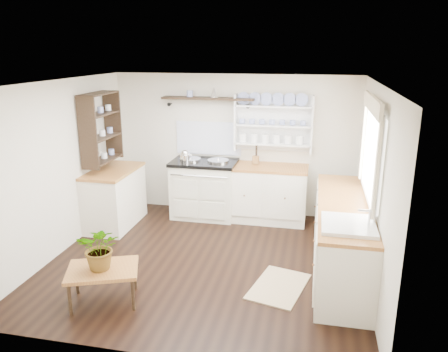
# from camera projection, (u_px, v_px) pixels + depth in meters

# --- Properties ---
(floor) EXTENTS (4.00, 3.80, 0.01)m
(floor) POSITION_uv_depth(u_px,v_px,m) (206.00, 260.00, 5.75)
(floor) COLOR black
(floor) RESTS_ON ground
(wall_back) EXTENTS (4.00, 0.02, 2.30)m
(wall_back) POSITION_uv_depth(u_px,v_px,m) (234.00, 145.00, 7.21)
(wall_back) COLOR beige
(wall_back) RESTS_ON ground
(wall_right) EXTENTS (0.02, 3.80, 2.30)m
(wall_right) POSITION_uv_depth(u_px,v_px,m) (374.00, 187.00, 5.03)
(wall_right) COLOR beige
(wall_right) RESTS_ON ground
(wall_left) EXTENTS (0.02, 3.80, 2.30)m
(wall_left) POSITION_uv_depth(u_px,v_px,m) (60.00, 168.00, 5.82)
(wall_left) COLOR beige
(wall_left) RESTS_ON ground
(ceiling) EXTENTS (4.00, 3.80, 0.01)m
(ceiling) POSITION_uv_depth(u_px,v_px,m) (204.00, 83.00, 5.10)
(ceiling) COLOR white
(ceiling) RESTS_ON wall_back
(window) EXTENTS (0.08, 1.55, 1.22)m
(window) POSITION_uv_depth(u_px,v_px,m) (371.00, 149.00, 5.06)
(window) COLOR white
(window) RESTS_ON wall_right
(aga_cooker) EXTENTS (1.05, 0.73, 0.97)m
(aga_cooker) POSITION_uv_depth(u_px,v_px,m) (204.00, 188.00, 7.17)
(aga_cooker) COLOR beige
(aga_cooker) RESTS_ON floor
(back_cabinets) EXTENTS (1.27, 0.63, 0.90)m
(back_cabinets) POSITION_uv_depth(u_px,v_px,m) (267.00, 193.00, 7.00)
(back_cabinets) COLOR #ECE5CC
(back_cabinets) RESTS_ON floor
(right_cabinets) EXTENTS (0.62, 2.43, 0.90)m
(right_cabinets) POSITION_uv_depth(u_px,v_px,m) (342.00, 236.00, 5.37)
(right_cabinets) COLOR #ECE5CC
(right_cabinets) RESTS_ON floor
(belfast_sink) EXTENTS (0.55, 0.60, 0.45)m
(belfast_sink) POSITION_uv_depth(u_px,v_px,m) (347.00, 235.00, 4.57)
(belfast_sink) COLOR white
(belfast_sink) RESTS_ON right_cabinets
(left_cabinets) EXTENTS (0.62, 1.13, 0.90)m
(left_cabinets) POSITION_uv_depth(u_px,v_px,m) (115.00, 197.00, 6.80)
(left_cabinets) COLOR #ECE5CC
(left_cabinets) RESTS_ON floor
(plate_rack) EXTENTS (1.20, 0.22, 0.90)m
(plate_rack) POSITION_uv_depth(u_px,v_px,m) (274.00, 122.00, 6.93)
(plate_rack) COLOR white
(plate_rack) RESTS_ON wall_back
(high_shelf) EXTENTS (1.50, 0.29, 0.16)m
(high_shelf) POSITION_uv_depth(u_px,v_px,m) (208.00, 99.00, 6.96)
(high_shelf) COLOR black
(high_shelf) RESTS_ON wall_back
(left_shelving) EXTENTS (0.28, 0.80, 1.05)m
(left_shelving) POSITION_uv_depth(u_px,v_px,m) (101.00, 127.00, 6.52)
(left_shelving) COLOR black
(left_shelving) RESTS_ON wall_left
(kettle) EXTENTS (0.16, 0.16, 0.20)m
(kettle) POSITION_uv_depth(u_px,v_px,m) (185.00, 156.00, 6.96)
(kettle) COLOR silver
(kettle) RESTS_ON aga_cooker
(utensil_crock) EXTENTS (0.11, 0.11, 0.13)m
(utensil_crock) POSITION_uv_depth(u_px,v_px,m) (256.00, 160.00, 6.97)
(utensil_crock) COLOR olive
(utensil_crock) RESTS_ON back_cabinets
(center_table) EXTENTS (0.88, 0.76, 0.40)m
(center_table) POSITION_uv_depth(u_px,v_px,m) (103.00, 272.00, 4.72)
(center_table) COLOR brown
(center_table) RESTS_ON floor
(potted_plant) EXTENTS (0.51, 0.46, 0.49)m
(potted_plant) POSITION_uv_depth(u_px,v_px,m) (101.00, 247.00, 4.64)
(potted_plant) COLOR #3F7233
(potted_plant) RESTS_ON center_table
(floor_rug) EXTENTS (0.74, 0.96, 0.02)m
(floor_rug) POSITION_uv_depth(u_px,v_px,m) (279.00, 286.00, 5.10)
(floor_rug) COLOR #8F7453
(floor_rug) RESTS_ON floor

